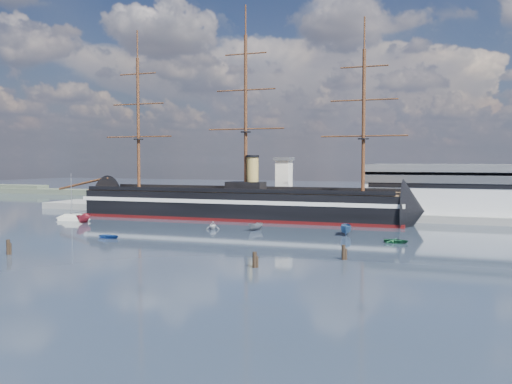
% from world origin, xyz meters
% --- Properties ---
extents(ground, '(600.00, 600.00, 0.00)m').
position_xyz_m(ground, '(0.00, 40.00, 0.00)').
color(ground, '#1C242D').
rests_on(ground, ground).
extents(quay, '(180.00, 18.00, 2.00)m').
position_xyz_m(quay, '(10.00, 76.00, 0.00)').
color(quay, slate).
rests_on(quay, ground).
extents(warehouse, '(63.00, 21.00, 11.60)m').
position_xyz_m(warehouse, '(58.00, 80.00, 7.98)').
color(warehouse, '#B7BABC').
rests_on(warehouse, ground).
extents(quay_tower, '(5.00, 5.00, 15.00)m').
position_xyz_m(quay_tower, '(3.00, 73.00, 9.75)').
color(quay_tower, silver).
rests_on(quay_tower, ground).
extents(shoreline, '(120.00, 10.00, 4.00)m').
position_xyz_m(shoreline, '(-139.23, 135.00, 1.45)').
color(shoreline, '#3F4C38').
rests_on(shoreline, ground).
extents(warship, '(113.10, 18.71, 53.94)m').
position_xyz_m(warship, '(-7.38, 60.00, 4.04)').
color(warship, black).
rests_on(warship, ground).
extents(sailboat, '(8.18, 4.03, 12.58)m').
position_xyz_m(sailboat, '(-44.95, 39.50, 0.80)').
color(sailboat, silver).
rests_on(sailboat, ground).
extents(motorboat_a, '(7.97, 4.55, 3.01)m').
position_xyz_m(motorboat_a, '(-38.46, 35.44, 0.00)').
color(motorboat_a, maroon).
rests_on(motorboat_a, ground).
extents(motorboat_b, '(1.37, 2.98, 1.36)m').
position_xyz_m(motorboat_b, '(-15.43, 14.30, 0.00)').
color(motorboat_b, navy).
rests_on(motorboat_b, ground).
extents(motorboat_c, '(5.75, 3.68, 2.16)m').
position_xyz_m(motorboat_c, '(7.94, 37.58, 0.00)').
color(motorboat_c, slate).
rests_on(motorboat_c, ground).
extents(motorboat_d, '(6.10, 4.23, 2.05)m').
position_xyz_m(motorboat_d, '(-2.06, 35.81, 0.00)').
color(motorboat_d, silver).
rests_on(motorboat_d, ground).
extents(motorboat_e, '(1.46, 3.04, 1.37)m').
position_xyz_m(motorboat_e, '(40.77, 28.71, 0.00)').
color(motorboat_e, '#1A5732').
rests_on(motorboat_e, ground).
extents(motorboat_f, '(7.59, 3.95, 2.89)m').
position_xyz_m(motorboat_f, '(29.06, 37.24, 0.00)').
color(motorboat_f, '#325782').
rests_on(motorboat_f, ground).
extents(piling_near_left, '(0.64, 0.64, 3.27)m').
position_xyz_m(piling_near_left, '(-19.39, -8.99, 0.00)').
color(piling_near_left, black).
rests_on(piling_near_left, ground).
extents(piling_near_right, '(0.64, 0.64, 3.07)m').
position_xyz_m(piling_near_right, '(24.22, -4.75, 0.00)').
color(piling_near_right, black).
rests_on(piling_near_right, ground).
extents(piling_far_right, '(0.64, 0.64, 3.11)m').
position_xyz_m(piling_far_right, '(35.22, 6.74, 0.00)').
color(piling_far_right, black).
rests_on(piling_far_right, ground).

